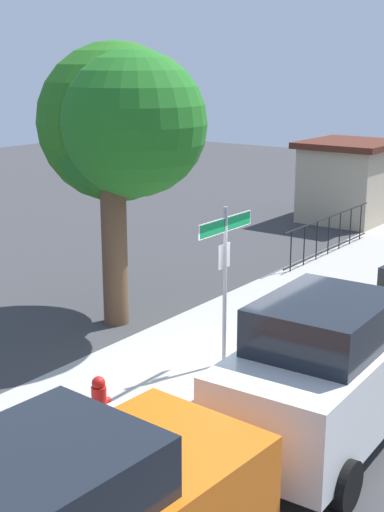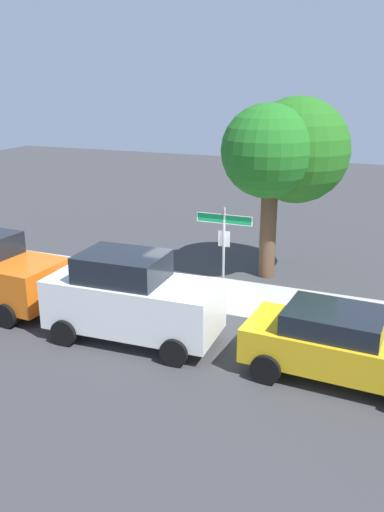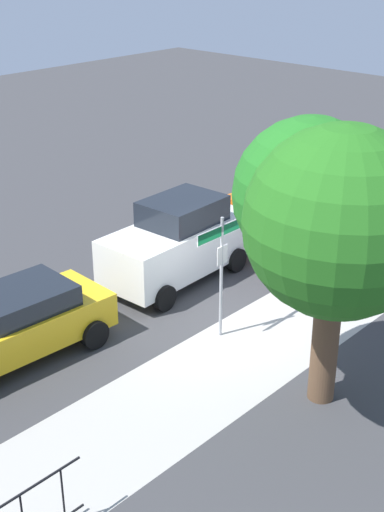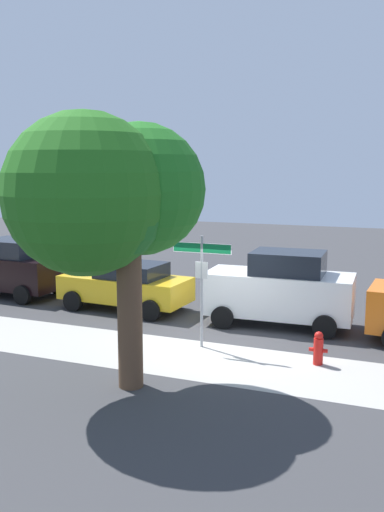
{
  "view_description": "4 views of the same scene",
  "coord_description": "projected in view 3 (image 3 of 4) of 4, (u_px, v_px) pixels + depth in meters",
  "views": [
    {
      "loc": [
        -9.47,
        -6.17,
        5.15
      ],
      "look_at": [
        0.05,
        0.88,
        1.96
      ],
      "focal_mm": 50.77,
      "sensor_mm": 36.0,
      "label": 1
    },
    {
      "loc": [
        4.89,
        -12.68,
        5.98
      ],
      "look_at": [
        -0.31,
        -0.23,
        1.6
      ],
      "focal_mm": 38.04,
      "sensor_mm": 36.0,
      "label": 2
    },
    {
      "loc": [
        10.81,
        9.24,
        8.22
      ],
      "look_at": [
        0.62,
        -0.2,
        1.84
      ],
      "focal_mm": 49.88,
      "sensor_mm": 36.0,
      "label": 3
    },
    {
      "loc": [
        -4.49,
        13.05,
        4.49
      ],
      "look_at": [
        0.59,
        0.43,
        2.31
      ],
      "focal_mm": 39.18,
      "sensor_mm": 36.0,
      "label": 4
    }
  ],
  "objects": [
    {
      "name": "car_orange",
      "position": [
        298.0,
        198.0,
        21.0
      ],
      "size": [
        4.69,
        2.21,
        2.03
      ],
      "rotation": [
        0.0,
        0.0,
        -0.05
      ],
      "color": "orange",
      "rests_on": "ground_plane"
    },
    {
      "name": "shade_tree",
      "position": [
        331.0,
        215.0,
        11.78
      ],
      "size": [
        3.6,
        3.99,
        5.57
      ],
      "color": "brown",
      "rests_on": "ground_plane"
    },
    {
      "name": "sidewalk_strip",
      "position": [
        200.0,
        382.0,
        14.21
      ],
      "size": [
        24.0,
        2.6,
        0.0
      ],
      "primitive_type": "cube",
      "color": "#A6A29B",
      "rests_on": "ground_plane"
    },
    {
      "name": "street_sign",
      "position": [
        222.0,
        254.0,
        15.03
      ],
      "size": [
        1.53,
        0.07,
        2.82
      ],
      "color": "#9EA0A5",
      "rests_on": "ground_plane"
    },
    {
      "name": "car_yellow",
      "position": [
        16.0,
        323.0,
        14.77
      ],
      "size": [
        4.18,
        2.11,
        1.51
      ],
      "rotation": [
        0.0,
        0.0,
        -0.05
      ],
      "color": "gold",
      "rests_on": "ground_plane"
    },
    {
      "name": "ground_plane",
      "position": [
        217.0,
        323.0,
        16.34
      ],
      "size": [
        60.0,
        60.0,
        0.0
      ],
      "primitive_type": "plane",
      "color": "#38383A"
    },
    {
      "name": "car_white",
      "position": [
        178.0,
        241.0,
        17.97
      ],
      "size": [
        4.18,
        2.06,
        2.14
      ],
      "rotation": [
        0.0,
        0.0,
        0.04
      ],
      "color": "white",
      "rests_on": "ground_plane"
    },
    {
      "name": "fire_hydrant",
      "position": [
        304.0,
        279.0,
        17.54
      ],
      "size": [
        0.42,
        0.22,
        0.78
      ],
      "color": "red",
      "rests_on": "ground_plane"
    }
  ]
}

